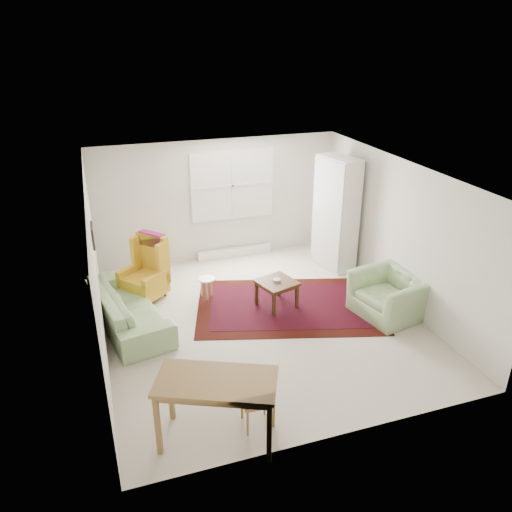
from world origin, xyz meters
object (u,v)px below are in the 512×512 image
object	(u,v)px
coffee_table	(277,294)
stool	(207,288)
armchair	(390,291)
desk_chair	(256,398)
cabinet	(336,213)
wingback_chair	(143,269)
desk	(217,410)
sofa	(127,301)

from	to	relation	value
coffee_table	stool	distance (m)	1.27
coffee_table	stool	size ratio (longest dim) A/B	1.49
armchair	stool	size ratio (longest dim) A/B	2.77
stool	desk_chair	world-z (taller)	desk_chair
cabinet	desk_chair	xyz separation A→B (m)	(-2.95, -3.86, -0.71)
stool	cabinet	xyz separation A→B (m)	(2.78, 0.55, 0.92)
armchair	desk_chair	bearing A→B (deg)	-70.18
wingback_chair	desk_chair	size ratio (longest dim) A/B	1.44
armchair	coffee_table	bearing A→B (deg)	-128.05
desk	desk_chair	bearing A→B (deg)	9.52
stool	desk	world-z (taller)	desk
stool	desk_chair	bearing A→B (deg)	-92.86
coffee_table	desk_chair	bearing A→B (deg)	-115.36
stool	desk_chair	distance (m)	3.31
sofa	desk_chair	distance (m)	3.10
armchair	stool	distance (m)	3.18
sofa	desk	distance (m)	3.01
sofa	stool	bearing A→B (deg)	-83.45
sofa	stool	distance (m)	1.51
armchair	coffee_table	size ratio (longest dim) A/B	1.86
armchair	wingback_chair	size ratio (longest dim) A/B	0.94
armchair	cabinet	distance (m)	2.18
wingback_chair	stool	xyz separation A→B (m)	(1.06, -0.33, -0.39)
cabinet	sofa	bearing A→B (deg)	-179.04
wingback_chair	stool	distance (m)	1.18
coffee_table	desk	distance (m)	3.24
sofa	coffee_table	xyz separation A→B (m)	(2.50, -0.20, -0.20)
cabinet	desk_chair	world-z (taller)	cabinet
sofa	desk_chair	bearing A→B (deg)	-167.96
wingback_chair	armchair	bearing A→B (deg)	23.19
coffee_table	desk_chair	distance (m)	2.93
sofa	desk	bearing A→B (deg)	-177.37
wingback_chair	desk_chair	distance (m)	3.75
cabinet	desk	distance (m)	5.28
armchair	desk_chair	xyz separation A→B (m)	(-2.95, -1.79, -0.02)
armchair	wingback_chair	world-z (taller)	wingback_chair
coffee_table	armchair	bearing A→B (deg)	-26.68
armchair	cabinet	size ratio (longest dim) A/B	0.50
wingback_chair	coffee_table	size ratio (longest dim) A/B	1.97
desk	stool	bearing A→B (deg)	78.86
armchair	coffee_table	distance (m)	1.91
sofa	armchair	distance (m)	4.33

